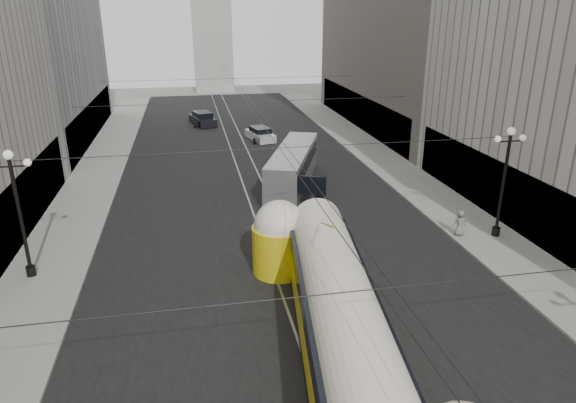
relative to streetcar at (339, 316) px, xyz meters
name	(u,v)px	position (x,y,z in m)	size (l,w,h in m)	color
road	(250,176)	(-0.50, 23.40, -1.87)	(20.00, 85.00, 0.02)	black
sidewalk_left	(99,171)	(-12.50, 26.90, -1.79)	(4.00, 72.00, 0.15)	gray
sidewalk_right	(377,156)	(11.50, 26.90, -1.79)	(4.00, 72.00, 0.15)	gray
rail_left	(240,176)	(-1.25, 23.40, -1.87)	(0.12, 85.00, 0.04)	gray
rail_right	(259,175)	(0.25, 23.40, -1.87)	(0.12, 85.00, 0.04)	gray
lamppost_left_mid	(18,208)	(-13.10, 8.90, 1.87)	(1.86, 0.44, 6.37)	black
lamppost_right_mid	(504,176)	(12.10, 8.90, 1.87)	(1.86, 0.44, 6.37)	black
catenary	(251,104)	(-0.38, 22.39, 4.01)	(25.00, 72.00, 0.23)	black
streetcar	(339,316)	(0.00, 0.00, 0.00)	(4.63, 17.33, 3.83)	gold
city_bus	(293,165)	(2.45, 20.56, -0.33)	(6.07, 11.49, 2.81)	#96989B
sedan_white_far	(260,134)	(2.03, 35.11, -1.26)	(2.75, 4.56, 1.35)	white
sedan_dark_far	(203,119)	(-3.42, 43.78, -1.18)	(3.14, 5.13, 1.51)	black
pedestrian_sidewalk_right	(460,223)	(10.00, 9.32, -0.95)	(0.75, 0.46, 1.54)	slate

